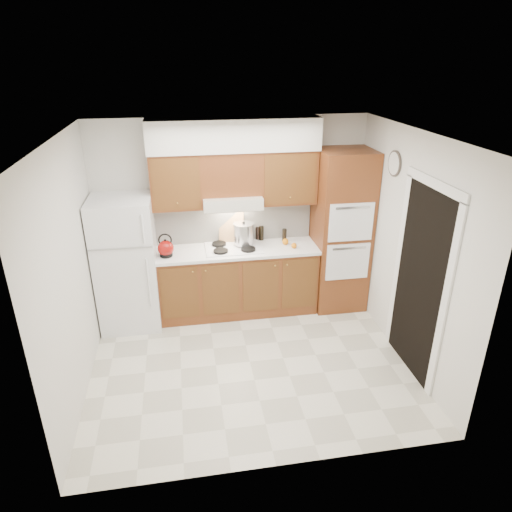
# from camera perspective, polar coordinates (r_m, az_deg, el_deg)

# --- Properties ---
(floor) EXTENTS (3.60, 3.60, 0.00)m
(floor) POSITION_cam_1_polar(r_m,az_deg,el_deg) (5.49, -0.78, -13.07)
(floor) COLOR beige
(floor) RESTS_ON ground
(ceiling) EXTENTS (3.60, 3.60, 0.00)m
(ceiling) POSITION_cam_1_polar(r_m,az_deg,el_deg) (4.43, -0.97, 14.80)
(ceiling) COLOR white
(ceiling) RESTS_ON wall_back
(wall_back) EXTENTS (3.60, 0.02, 2.60)m
(wall_back) POSITION_cam_1_polar(r_m,az_deg,el_deg) (6.20, -3.00, 5.08)
(wall_back) COLOR silver
(wall_back) RESTS_ON floor
(wall_left) EXTENTS (0.02, 3.00, 2.60)m
(wall_left) POSITION_cam_1_polar(r_m,az_deg,el_deg) (4.91, -22.13, -2.07)
(wall_left) COLOR silver
(wall_left) RESTS_ON floor
(wall_right) EXTENTS (0.02, 3.00, 2.60)m
(wall_right) POSITION_cam_1_polar(r_m,az_deg,el_deg) (5.37, 18.48, 0.73)
(wall_right) COLOR silver
(wall_right) RESTS_ON floor
(fridge) EXTENTS (0.75, 0.72, 1.72)m
(fridge) POSITION_cam_1_polar(r_m,az_deg,el_deg) (6.04, -15.84, -0.89)
(fridge) COLOR white
(fridge) RESTS_ON floor
(base_cabinets) EXTENTS (2.11, 0.60, 0.90)m
(base_cabinets) POSITION_cam_1_polar(r_m,az_deg,el_deg) (6.26, -2.28, -3.17)
(base_cabinets) COLOR brown
(base_cabinets) RESTS_ON floor
(countertop) EXTENTS (2.13, 0.62, 0.04)m
(countertop) POSITION_cam_1_polar(r_m,az_deg,el_deg) (6.05, -2.34, 0.75)
(countertop) COLOR white
(countertop) RESTS_ON base_cabinets
(backsplash) EXTENTS (2.11, 0.03, 0.56)m
(backsplash) POSITION_cam_1_polar(r_m,az_deg,el_deg) (6.22, -2.74, 4.35)
(backsplash) COLOR white
(backsplash) RESTS_ON countertop
(oven_cabinet) EXTENTS (0.70, 0.65, 2.20)m
(oven_cabinet) POSITION_cam_1_polar(r_m,az_deg,el_deg) (6.29, 10.55, 3.04)
(oven_cabinet) COLOR brown
(oven_cabinet) RESTS_ON floor
(upper_cab_left) EXTENTS (0.63, 0.33, 0.70)m
(upper_cab_left) POSITION_cam_1_polar(r_m,az_deg,el_deg) (5.85, -9.98, 9.21)
(upper_cab_left) COLOR brown
(upper_cab_left) RESTS_ON wall_back
(upper_cab_right) EXTENTS (0.73, 0.33, 0.70)m
(upper_cab_right) POSITION_cam_1_polar(r_m,az_deg,el_deg) (6.01, 3.96, 9.90)
(upper_cab_right) COLOR brown
(upper_cab_right) RESTS_ON wall_back
(range_hood) EXTENTS (0.75, 0.45, 0.15)m
(range_hood) POSITION_cam_1_polar(r_m,az_deg,el_deg) (5.90, -3.04, 6.89)
(range_hood) COLOR silver
(range_hood) RESTS_ON wall_back
(upper_cab_over_hood) EXTENTS (0.75, 0.33, 0.55)m
(upper_cab_over_hood) POSITION_cam_1_polar(r_m,az_deg,el_deg) (5.86, -3.18, 10.33)
(upper_cab_over_hood) COLOR brown
(upper_cab_over_hood) RESTS_ON range_hood
(soffit) EXTENTS (2.13, 0.36, 0.40)m
(soffit) POSITION_cam_1_polar(r_m,az_deg,el_deg) (5.76, -2.77, 14.91)
(soffit) COLOR silver
(soffit) RESTS_ON wall_back
(cooktop) EXTENTS (0.74, 0.50, 0.01)m
(cooktop) POSITION_cam_1_polar(r_m,az_deg,el_deg) (6.06, -2.84, 1.01)
(cooktop) COLOR white
(cooktop) RESTS_ON countertop
(doorway) EXTENTS (0.02, 0.90, 2.10)m
(doorway) POSITION_cam_1_polar(r_m,az_deg,el_deg) (5.19, 19.73, -3.33)
(doorway) COLOR black
(doorway) RESTS_ON floor
(wall_clock) EXTENTS (0.02, 0.30, 0.30)m
(wall_clock) POSITION_cam_1_polar(r_m,az_deg,el_deg) (5.58, 16.94, 11.00)
(wall_clock) COLOR #3F3833
(wall_clock) RESTS_ON wall_right
(kettle) EXTENTS (0.27, 0.27, 0.20)m
(kettle) POSITION_cam_1_polar(r_m,az_deg,el_deg) (5.88, -11.22, 0.96)
(kettle) COLOR maroon
(kettle) RESTS_ON countertop
(cutting_board) EXTENTS (0.35, 0.17, 0.44)m
(cutting_board) POSITION_cam_1_polar(r_m,az_deg,el_deg) (6.21, -3.11, 3.52)
(cutting_board) COLOR tan
(cutting_board) RESTS_ON countertop
(stock_pot) EXTENTS (0.32, 0.32, 0.28)m
(stock_pot) POSITION_cam_1_polar(r_m,az_deg,el_deg) (6.08, -1.56, 2.79)
(stock_pot) COLOR silver
(stock_pot) RESTS_ON cooktop
(condiment_a) EXTENTS (0.06, 0.06, 0.19)m
(condiment_a) POSITION_cam_1_polar(r_m,az_deg,el_deg) (6.29, 0.19, 2.81)
(condiment_a) COLOR black
(condiment_a) RESTS_ON countertop
(condiment_b) EXTENTS (0.08, 0.08, 0.20)m
(condiment_b) POSITION_cam_1_polar(r_m,az_deg,el_deg) (6.30, 0.68, 2.89)
(condiment_b) COLOR black
(condiment_b) RESTS_ON countertop
(condiment_c) EXTENTS (0.08, 0.08, 0.17)m
(condiment_c) POSITION_cam_1_polar(r_m,az_deg,el_deg) (6.27, 3.56, 2.63)
(condiment_c) COLOR black
(condiment_c) RESTS_ON countertop
(orange_near) EXTENTS (0.08, 0.08, 0.07)m
(orange_near) POSITION_cam_1_polar(r_m,az_deg,el_deg) (6.06, 4.77, 1.31)
(orange_near) COLOR orange
(orange_near) RESTS_ON countertop
(orange_far) EXTENTS (0.11, 0.11, 0.09)m
(orange_far) POSITION_cam_1_polar(r_m,az_deg,el_deg) (6.17, 3.69, 1.80)
(orange_far) COLOR orange
(orange_far) RESTS_ON countertop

